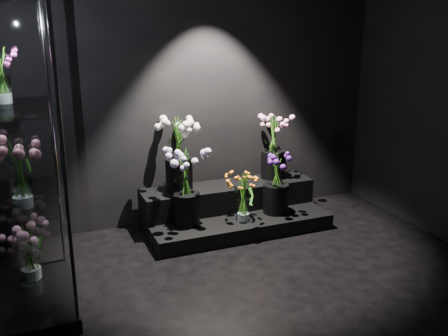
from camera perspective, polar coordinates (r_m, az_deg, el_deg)
floor at (r=3.77m, az=7.20°, el=-16.09°), size 4.00×4.00×0.00m
wall_back at (r=5.04m, az=-3.43°, el=9.45°), size 4.00×0.00×4.00m
display_riser at (r=5.11m, az=0.91°, el=-4.73°), size 1.80×0.80×0.40m
display_case at (r=3.66m, az=-22.61°, el=0.28°), size 0.59×0.98×2.16m
bouquet_orange_bells at (r=4.80m, az=2.25°, el=-3.31°), size 0.30×0.30×0.46m
bouquet_lilac at (r=4.66m, az=-4.38°, el=-1.72°), size 0.45×0.45×0.73m
bouquet_purple at (r=4.99m, az=5.99°, el=-1.48°), size 0.33×0.33×0.63m
bouquet_cream_roses at (r=4.88m, az=-5.22°, el=2.14°), size 0.50×0.50×0.71m
bouquet_pink_roses at (r=5.27m, az=5.68°, el=2.83°), size 0.36×0.36×0.69m
bouquet_case_pink at (r=3.48m, az=-22.32°, el=-0.49°), size 0.35×0.35×0.45m
bouquet_case_magenta at (r=3.72m, az=-24.16°, el=9.74°), size 0.27×0.27×0.38m
bouquet_case_base_pink at (r=4.13m, az=-21.45°, el=-8.60°), size 0.43×0.43×0.47m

